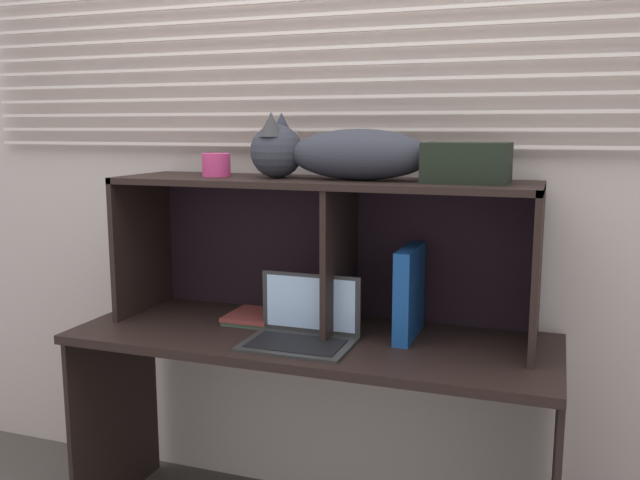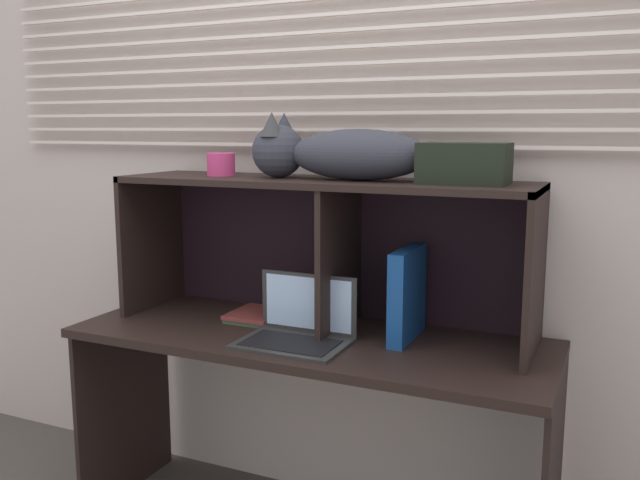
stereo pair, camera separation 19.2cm
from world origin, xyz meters
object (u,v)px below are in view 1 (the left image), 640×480
object	(u,v)px
binder_upright	(409,292)
small_basket	(216,165)
book_stack	(254,317)
laptop	(302,330)
storage_box	(467,163)
cat	(338,153)

from	to	relation	value
binder_upright	small_basket	distance (m)	0.81
book_stack	small_basket	distance (m)	0.56
binder_upright	laptop	bearing A→B (deg)	-150.62
laptop	small_basket	xyz separation A→B (m)	(-0.39, 0.17, 0.51)
laptop	book_stack	world-z (taller)	laptop
laptop	storage_box	world-z (taller)	storage_box
laptop	storage_box	bearing A→B (deg)	19.94
cat	binder_upright	bearing A→B (deg)	0.00
small_basket	laptop	bearing A→B (deg)	-24.13
binder_upright	storage_box	bearing A→B (deg)	0.00
laptop	book_stack	distance (m)	0.30
laptop	cat	bearing A→B (deg)	70.20
cat	small_basket	size ratio (longest dim) A/B	8.29
small_basket	binder_upright	bearing A→B (deg)	0.00
laptop	storage_box	xyz separation A→B (m)	(0.48, 0.17, 0.54)
cat	laptop	size ratio (longest dim) A/B	2.41
cat	storage_box	bearing A→B (deg)	0.00
binder_upright	book_stack	distance (m)	0.58
laptop	small_basket	bearing A→B (deg)	155.87
book_stack	storage_box	xyz separation A→B (m)	(0.73, 0.00, 0.56)
cat	book_stack	bearing A→B (deg)	-179.31
storage_box	binder_upright	bearing A→B (deg)	180.00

